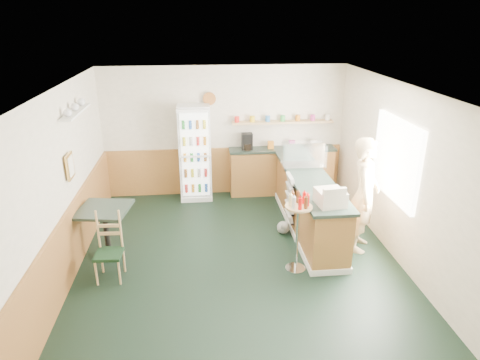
{
  "coord_description": "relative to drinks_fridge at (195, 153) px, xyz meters",
  "views": [
    {
      "loc": [
        -0.55,
        -5.66,
        3.65
      ],
      "look_at": [
        0.08,
        0.6,
        1.19
      ],
      "focal_mm": 32.0,
      "sensor_mm": 36.0,
      "label": 1
    }
  ],
  "objects": [
    {
      "name": "ground",
      "position": [
        0.63,
        -2.74,
        -0.98
      ],
      "size": [
        6.0,
        6.0,
        0.0
      ],
      "primitive_type": "plane",
      "color": "black",
      "rests_on": "ground"
    },
    {
      "name": "room_envelope",
      "position": [
        0.4,
        -2.01,
        0.54
      ],
      "size": [
        5.04,
        6.02,
        2.72
      ],
      "color": "beige",
      "rests_on": "ground"
    },
    {
      "name": "service_counter",
      "position": [
        1.98,
        -1.67,
        -0.52
      ],
      "size": [
        0.68,
        3.01,
        1.01
      ],
      "color": "#AB7B37",
      "rests_on": "ground"
    },
    {
      "name": "back_counter",
      "position": [
        1.82,
        0.06,
        -0.43
      ],
      "size": [
        2.24,
        0.42,
        1.69
      ],
      "color": "#AB7B37",
      "rests_on": "ground"
    },
    {
      "name": "drinks_fridge",
      "position": [
        0.0,
        0.0,
        0.0
      ],
      "size": [
        0.65,
        0.54,
        1.96
      ],
      "color": "white",
      "rests_on": "ground"
    },
    {
      "name": "display_case",
      "position": [
        1.98,
        -1.14,
        0.25
      ],
      "size": [
        0.77,
        0.41,
        0.44
      ],
      "color": "silver",
      "rests_on": "service_counter"
    },
    {
      "name": "cash_register",
      "position": [
        1.98,
        -2.8,
        0.14
      ],
      "size": [
        0.43,
        0.45,
        0.22
      ],
      "primitive_type": "cube",
      "rotation": [
        0.0,
        0.0,
        0.12
      ],
      "color": "beige",
      "rests_on": "service_counter"
    },
    {
      "name": "shopkeeper",
      "position": [
        2.68,
        -2.37,
        -0.03
      ],
      "size": [
        0.67,
        0.76,
        1.89
      ],
      "primitive_type": "imported",
      "rotation": [
        0.0,
        0.0,
        1.14
      ],
      "color": "tan",
      "rests_on": "ground"
    },
    {
      "name": "condiment_stand",
      "position": [
        1.48,
        -2.92,
        -0.15
      ],
      "size": [
        0.4,
        0.4,
        1.24
      ],
      "rotation": [
        0.0,
        0.0,
        -0.1
      ],
      "color": "silver",
      "rests_on": "ground"
    },
    {
      "name": "newspaper_rack",
      "position": [
        1.62,
        -1.74,
        -0.33
      ],
      "size": [
        0.09,
        0.42,
        0.85
      ],
      "color": "black",
      "rests_on": "ground"
    },
    {
      "name": "cafe_table",
      "position": [
        -1.42,
        -2.23,
        -0.39
      ],
      "size": [
        0.87,
        0.87,
        0.84
      ],
      "rotation": [
        0.0,
        0.0,
        -0.16
      ],
      "color": "black",
      "rests_on": "ground"
    },
    {
      "name": "cafe_chair",
      "position": [
        -1.27,
        -2.8,
        -0.45
      ],
      "size": [
        0.4,
        0.4,
        1.02
      ],
      "rotation": [
        0.0,
        0.0,
        -0.05
      ],
      "color": "black",
      "rests_on": "ground"
    },
    {
      "name": "dog_doorstop",
      "position": [
        1.52,
        -1.79,
        -0.85
      ],
      "size": [
        0.23,
        0.29,
        0.27
      ],
      "rotation": [
        0.0,
        0.0,
        -0.07
      ],
      "color": "gray",
      "rests_on": "ground"
    }
  ]
}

